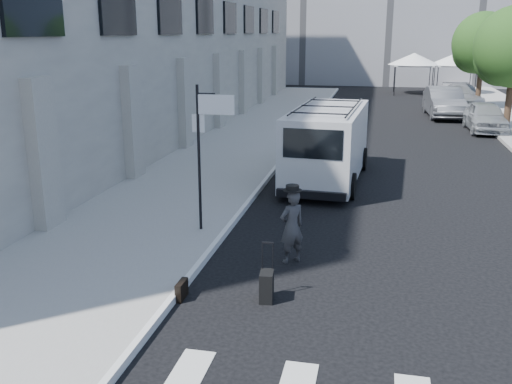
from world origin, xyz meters
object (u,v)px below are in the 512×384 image
at_px(parked_car_c, 462,96).
at_px(cargo_van, 328,143).
at_px(briefcase, 182,290).
at_px(businessman, 292,227).
at_px(suitcase, 267,286).
at_px(parked_car_a, 486,117).
at_px(parked_car_b, 444,102).

bearing_deg(parked_car_c, cargo_van, -112.44).
bearing_deg(briefcase, cargo_van, 78.86).
distance_m(businessman, briefcase, 2.85).
height_order(businessman, suitcase, businessman).
relative_size(briefcase, parked_car_c, 0.09).
xyz_separation_m(suitcase, parked_car_a, (7.06, 20.54, 0.45)).
relative_size(parked_car_a, parked_car_c, 0.84).
bearing_deg(businessman, parked_car_a, -152.68).
relative_size(briefcase, parked_car_a, 0.10).
bearing_deg(parked_car_a, suitcase, -109.75).
relative_size(cargo_van, parked_car_b, 1.25).
height_order(suitcase, parked_car_c, parked_car_c).
distance_m(suitcase, parked_car_c, 31.04).
bearing_deg(suitcase, businessman, 79.26).
distance_m(suitcase, parked_car_a, 21.72).
bearing_deg(parked_car_c, parked_car_a, -94.76).
height_order(cargo_van, parked_car_b, cargo_van).
relative_size(suitcase, parked_car_b, 0.21).
distance_m(cargo_van, parked_car_c, 22.08).
height_order(businessman, cargo_van, cargo_van).
relative_size(businessman, parked_car_c, 0.31).
height_order(suitcase, parked_car_b, parked_car_b).
bearing_deg(businessman, cargo_van, -133.11).
distance_m(parked_car_a, parked_car_b, 5.05).
bearing_deg(businessman, parked_car_b, -145.26).
distance_m(businessman, parked_car_a, 19.84).
bearing_deg(suitcase, parked_car_a, 65.24).
height_order(cargo_van, parked_car_c, cargo_van).
bearing_deg(parked_car_b, cargo_van, -111.23).
relative_size(parked_car_a, parked_car_b, 0.83).
bearing_deg(parked_car_a, parked_car_c, 88.76).
distance_m(businessman, cargo_van, 7.32).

